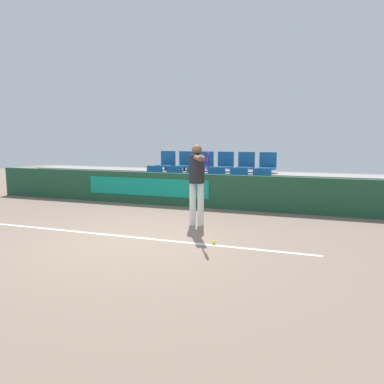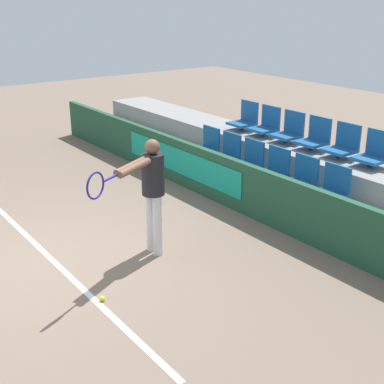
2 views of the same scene
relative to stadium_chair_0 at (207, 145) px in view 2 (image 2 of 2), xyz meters
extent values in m
plane|color=#7A6656|center=(1.55, -4.06, -0.62)|extent=(30.00, 30.00, 0.00)
cube|color=white|center=(1.55, -3.94, -0.62)|extent=(6.30, 0.08, 0.01)
cube|color=#1E4C33|center=(1.55, -0.71, -0.19)|extent=(12.46, 0.12, 0.86)
cube|color=#0F937A|center=(0.18, -0.78, -0.15)|extent=(3.49, 0.02, 0.47)
cube|color=gray|center=(1.55, -0.13, -0.43)|extent=(12.06, 0.99, 0.40)
cube|color=gray|center=(1.55, 0.86, -0.23)|extent=(12.06, 0.99, 0.79)
cylinder|color=#333333|center=(0.00, -0.09, -0.17)|extent=(0.07, 0.07, 0.11)
cube|color=#195693|center=(0.00, -0.09, -0.10)|extent=(0.48, 0.45, 0.05)
cube|color=#195693|center=(0.00, 0.12, 0.14)|extent=(0.48, 0.04, 0.42)
cylinder|color=#333333|center=(0.62, -0.09, -0.17)|extent=(0.07, 0.07, 0.11)
cube|color=#195693|center=(0.62, -0.09, -0.10)|extent=(0.48, 0.45, 0.05)
cube|color=#195693|center=(0.62, 0.12, 0.14)|extent=(0.48, 0.04, 0.42)
cylinder|color=#333333|center=(1.24, -0.09, -0.17)|extent=(0.07, 0.07, 0.11)
cube|color=#195693|center=(1.24, -0.09, -0.10)|extent=(0.48, 0.45, 0.05)
cube|color=#195693|center=(1.24, 0.12, 0.14)|extent=(0.48, 0.04, 0.42)
cylinder|color=#333333|center=(1.86, -0.09, -0.17)|extent=(0.07, 0.07, 0.11)
cube|color=#195693|center=(1.86, -0.09, -0.10)|extent=(0.48, 0.45, 0.05)
cube|color=#195693|center=(1.86, 0.12, 0.14)|extent=(0.48, 0.04, 0.42)
cylinder|color=#333333|center=(2.48, -0.09, -0.17)|extent=(0.07, 0.07, 0.11)
cube|color=#195693|center=(2.48, -0.09, -0.10)|extent=(0.48, 0.45, 0.05)
cube|color=#195693|center=(2.48, 0.12, 0.14)|extent=(0.48, 0.04, 0.42)
cylinder|color=#333333|center=(3.10, -0.09, -0.17)|extent=(0.07, 0.07, 0.11)
cube|color=#195693|center=(3.10, -0.09, -0.10)|extent=(0.48, 0.45, 0.05)
cube|color=#195693|center=(3.10, 0.12, 0.14)|extent=(0.48, 0.04, 0.42)
cylinder|color=#333333|center=(0.00, 0.91, 0.22)|extent=(0.07, 0.07, 0.11)
cube|color=#195693|center=(0.00, 0.91, 0.30)|extent=(0.48, 0.45, 0.05)
cube|color=#195693|center=(0.00, 1.11, 0.53)|extent=(0.48, 0.04, 0.42)
cylinder|color=#333333|center=(0.62, 0.91, 0.22)|extent=(0.07, 0.07, 0.11)
cube|color=#195693|center=(0.62, 0.91, 0.30)|extent=(0.48, 0.45, 0.05)
cube|color=#195693|center=(0.62, 1.11, 0.53)|extent=(0.48, 0.04, 0.42)
cylinder|color=#333333|center=(1.24, 0.91, 0.22)|extent=(0.07, 0.07, 0.11)
cube|color=#195693|center=(1.24, 0.91, 0.30)|extent=(0.48, 0.45, 0.05)
cube|color=#195693|center=(1.24, 1.11, 0.53)|extent=(0.48, 0.04, 0.42)
cylinder|color=#333333|center=(1.86, 0.91, 0.22)|extent=(0.07, 0.07, 0.11)
cube|color=#195693|center=(1.86, 0.91, 0.30)|extent=(0.48, 0.45, 0.05)
cube|color=#195693|center=(1.86, 1.11, 0.53)|extent=(0.48, 0.04, 0.42)
cylinder|color=#333333|center=(2.48, 0.91, 0.22)|extent=(0.07, 0.07, 0.11)
cube|color=#195693|center=(2.48, 0.91, 0.30)|extent=(0.48, 0.45, 0.05)
cube|color=#195693|center=(2.48, 1.11, 0.53)|extent=(0.48, 0.04, 0.42)
cylinder|color=#333333|center=(3.10, 0.91, 0.22)|extent=(0.07, 0.07, 0.11)
cube|color=#195693|center=(3.10, 0.91, 0.30)|extent=(0.48, 0.45, 0.05)
cube|color=#195693|center=(3.10, 1.11, 0.53)|extent=(0.48, 0.04, 0.42)
cylinder|color=silver|center=(2.17, -2.67, -0.19)|extent=(0.13, 0.13, 0.87)
cylinder|color=silver|center=(2.34, -2.67, -0.19)|extent=(0.13, 0.13, 0.87)
cylinder|color=black|center=(2.26, -2.67, 0.53)|extent=(0.31, 0.31, 0.56)
sphere|color=brown|center=(2.26, -2.67, 0.91)|extent=(0.20, 0.20, 0.20)
cylinder|color=brown|center=(2.43, -3.10, 0.77)|extent=(0.38, 0.62, 0.09)
cylinder|color=brown|center=(2.52, -3.10, 0.77)|extent=(0.38, 0.62, 0.09)
cylinder|color=navy|center=(2.69, -3.52, 0.77)|extent=(0.16, 0.28, 0.03)
torus|color=navy|center=(2.83, -3.79, 0.77)|extent=(0.17, 0.30, 0.32)
sphere|color=#CCDB33|center=(2.98, -3.87, -0.59)|extent=(0.07, 0.07, 0.07)
camera|label=1|loc=(4.68, -9.68, 1.12)|focal=35.00mm
camera|label=2|loc=(8.00, -6.27, 2.78)|focal=50.00mm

